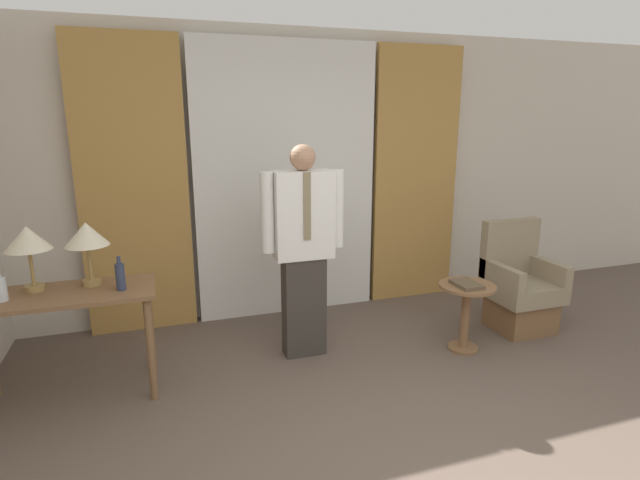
{
  "coord_description": "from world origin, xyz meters",
  "views": [
    {
      "loc": [
        -1.21,
        -1.51,
        1.92
      ],
      "look_at": [
        -0.04,
        1.97,
        0.99
      ],
      "focal_mm": 28.0,
      "sensor_mm": 36.0,
      "label": 1
    }
  ],
  "objects_px": {
    "side_table": "(466,306)",
    "desk": "(64,310)",
    "bottle_near_edge": "(0,289)",
    "armchair": "(519,290)",
    "book": "(466,284)",
    "bottle_by_lamp": "(120,276)",
    "table_lamp_left": "(28,241)",
    "person": "(303,245)",
    "table_lamp_right": "(87,236)"
  },
  "relations": [
    {
      "from": "table_lamp_right",
      "to": "side_table",
      "type": "height_order",
      "value": "table_lamp_right"
    },
    {
      "from": "desk",
      "to": "armchair",
      "type": "bearing_deg",
      "value": -0.14
    },
    {
      "from": "table_lamp_left",
      "to": "armchair",
      "type": "xyz_separation_m",
      "value": [
        3.9,
        -0.11,
        -0.75
      ]
    },
    {
      "from": "table_lamp_right",
      "to": "side_table",
      "type": "distance_m",
      "value": 2.93
    },
    {
      "from": "table_lamp_right",
      "to": "book",
      "type": "bearing_deg",
      "value": -7.34
    },
    {
      "from": "desk",
      "to": "bottle_near_edge",
      "type": "height_order",
      "value": "bottle_near_edge"
    },
    {
      "from": "armchair",
      "to": "side_table",
      "type": "relative_size",
      "value": 1.72
    },
    {
      "from": "table_lamp_right",
      "to": "bottle_near_edge",
      "type": "relative_size",
      "value": 2.26
    },
    {
      "from": "bottle_by_lamp",
      "to": "desk",
      "type": "bearing_deg",
      "value": 169.53
    },
    {
      "from": "armchair",
      "to": "side_table",
      "type": "distance_m",
      "value": 0.76
    },
    {
      "from": "table_lamp_left",
      "to": "book",
      "type": "bearing_deg",
      "value": -6.53
    },
    {
      "from": "bottle_near_edge",
      "to": "table_lamp_right",
      "type": "bearing_deg",
      "value": 15.95
    },
    {
      "from": "person",
      "to": "book",
      "type": "relative_size",
      "value": 6.87
    },
    {
      "from": "side_table",
      "to": "desk",
      "type": "bearing_deg",
      "value": 175.48
    },
    {
      "from": "table_lamp_left",
      "to": "bottle_near_edge",
      "type": "height_order",
      "value": "table_lamp_left"
    },
    {
      "from": "bottle_near_edge",
      "to": "armchair",
      "type": "bearing_deg",
      "value": 0.53
    },
    {
      "from": "table_lamp_left",
      "to": "bottle_by_lamp",
      "type": "xyz_separation_m",
      "value": [
        0.55,
        -0.17,
        -0.25
      ]
    },
    {
      "from": "desk",
      "to": "bottle_near_edge",
      "type": "relative_size",
      "value": 5.97
    },
    {
      "from": "desk",
      "to": "armchair",
      "type": "xyz_separation_m",
      "value": [
        3.72,
        -0.01,
        -0.28
      ]
    },
    {
      "from": "bottle_by_lamp",
      "to": "side_table",
      "type": "bearing_deg",
      "value": -3.66
    },
    {
      "from": "side_table",
      "to": "book",
      "type": "height_order",
      "value": "book"
    },
    {
      "from": "person",
      "to": "armchair",
      "type": "relative_size",
      "value": 1.73
    },
    {
      "from": "side_table",
      "to": "book",
      "type": "distance_m",
      "value": 0.2
    },
    {
      "from": "person",
      "to": "bottle_near_edge",
      "type": "bearing_deg",
      "value": -175.12
    },
    {
      "from": "desk",
      "to": "table_lamp_right",
      "type": "xyz_separation_m",
      "value": [
        0.18,
        0.1,
        0.47
      ]
    },
    {
      "from": "table_lamp_right",
      "to": "armchair",
      "type": "height_order",
      "value": "table_lamp_right"
    },
    {
      "from": "table_lamp_left",
      "to": "book",
      "type": "relative_size",
      "value": 1.79
    },
    {
      "from": "book",
      "to": "side_table",
      "type": "bearing_deg",
      "value": 39.75
    },
    {
      "from": "side_table",
      "to": "table_lamp_left",
      "type": "bearing_deg",
      "value": 173.94
    },
    {
      "from": "table_lamp_right",
      "to": "book",
      "type": "distance_m",
      "value": 2.87
    },
    {
      "from": "table_lamp_right",
      "to": "armchair",
      "type": "relative_size",
      "value": 0.45
    },
    {
      "from": "armchair",
      "to": "desk",
      "type": "bearing_deg",
      "value": 179.86
    },
    {
      "from": "table_lamp_left",
      "to": "bottle_near_edge",
      "type": "distance_m",
      "value": 0.34
    },
    {
      "from": "bottle_near_edge",
      "to": "armchair",
      "type": "relative_size",
      "value": 0.2
    },
    {
      "from": "bottle_near_edge",
      "to": "person",
      "type": "bearing_deg",
      "value": 4.88
    },
    {
      "from": "person",
      "to": "side_table",
      "type": "bearing_deg",
      "value": -15.88
    },
    {
      "from": "armchair",
      "to": "bottle_near_edge",
      "type": "bearing_deg",
      "value": -179.47
    },
    {
      "from": "table_lamp_right",
      "to": "person",
      "type": "relative_size",
      "value": 0.26
    },
    {
      "from": "table_lamp_left",
      "to": "person",
      "type": "bearing_deg",
      "value": 0.86
    },
    {
      "from": "desk",
      "to": "bottle_near_edge",
      "type": "xyz_separation_m",
      "value": [
        -0.34,
        -0.05,
        0.21
      ]
    },
    {
      "from": "bottle_by_lamp",
      "to": "armchair",
      "type": "xyz_separation_m",
      "value": [
        3.35,
        0.06,
        -0.5
      ]
    },
    {
      "from": "person",
      "to": "bottle_by_lamp",
      "type": "bearing_deg",
      "value": -171.6
    },
    {
      "from": "armchair",
      "to": "book",
      "type": "distance_m",
      "value": 0.83
    },
    {
      "from": "person",
      "to": "book",
      "type": "xyz_separation_m",
      "value": [
        1.26,
        -0.39,
        -0.34
      ]
    },
    {
      "from": "desk",
      "to": "table_lamp_left",
      "type": "distance_m",
      "value": 0.51
    },
    {
      "from": "bottle_by_lamp",
      "to": "book",
      "type": "relative_size",
      "value": 0.95
    },
    {
      "from": "bottle_near_edge",
      "to": "armchair",
      "type": "height_order",
      "value": "armchair"
    },
    {
      "from": "desk",
      "to": "person",
      "type": "height_order",
      "value": "person"
    },
    {
      "from": "book",
      "to": "bottle_by_lamp",
      "type": "bearing_deg",
      "value": 175.8
    },
    {
      "from": "table_lamp_left",
      "to": "table_lamp_right",
      "type": "bearing_deg",
      "value": 0.0
    }
  ]
}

